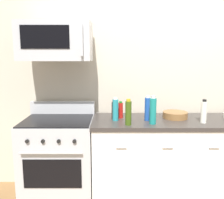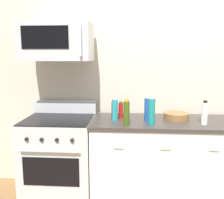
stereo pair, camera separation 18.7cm
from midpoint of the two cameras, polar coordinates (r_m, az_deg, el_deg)
name	(u,v)px [view 2 (the right image)]	position (r m, az deg, el deg)	size (l,w,h in m)	color
back_wall	(178,77)	(3.11, 16.58, 4.90)	(5.06, 0.10, 2.70)	beige
counter_unit	(182,162)	(2.93, 17.48, -13.44)	(1.97, 0.66, 0.92)	white
range_oven	(60,157)	(2.93, -10.07, -12.92)	(0.76, 0.69, 1.07)	#B7BABF
microwave	(57,42)	(2.76, -10.64, 12.89)	(0.74, 0.44, 0.40)	#B7BABF
bottle_soy_sauce_dark	(114,110)	(2.72, 2.38, -2.45)	(0.05, 0.05, 0.20)	black
bottle_hot_sauce_red	(121,110)	(2.75, 3.95, -2.49)	(0.05, 0.05, 0.19)	#B21914
bottle_olive_oil	(126,113)	(2.47, 5.50, -3.10)	(0.06, 0.06, 0.26)	#385114
bottle_dish_soap	(115,110)	(2.64, 2.68, -2.34)	(0.06, 0.06, 0.25)	teal
bottle_vinegar_white	(205,113)	(2.69, 22.36, -2.93)	(0.06, 0.06, 0.24)	silver
bottle_soda_blue	(147,109)	(2.66, 10.07, -2.20)	(0.06, 0.06, 0.27)	#1E4CA5
bottle_sparkling_teal	(152,111)	(2.52, 11.18, -2.67)	(0.07, 0.07, 0.29)	#197F7A
bowl_wooden_salad	(176,116)	(2.83, 16.35, -3.59)	(0.27, 0.27, 0.07)	brown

